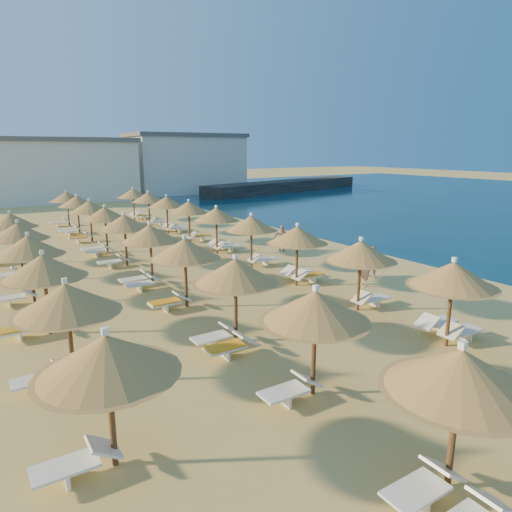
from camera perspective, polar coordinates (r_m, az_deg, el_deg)
ground at (r=17.49m, az=5.64°, el=-6.90°), size 220.00×220.00×0.00m
jetty at (r=67.64m, az=3.85°, el=8.74°), size 30.03×11.52×1.50m
hotel_blocks at (r=60.89m, az=-21.02°, el=10.20°), size 45.19×11.27×8.10m
parasol_row_east at (r=23.29m, az=-0.59°, el=4.00°), size 2.72×41.19×2.85m
parasol_row_west at (r=21.00m, az=-13.11°, el=2.65°), size 2.72×41.19×2.85m
parasol_row_inland at (r=18.09m, az=-25.88°, el=-0.02°), size 2.72×21.96×2.85m
loungers at (r=21.63m, az=-8.97°, el=-2.09°), size 13.27×40.00×0.66m
beachgoer_a at (r=20.86m, az=13.43°, el=-1.31°), size 0.65×0.77×1.79m
beachgoer_b at (r=22.34m, az=14.35°, el=-0.76°), size 0.81×0.90×1.52m
beachgoer_c at (r=27.46m, az=3.23°, el=2.26°), size 0.93×0.92×1.58m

